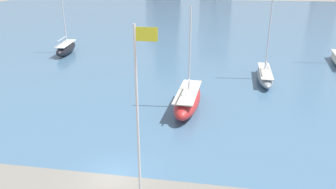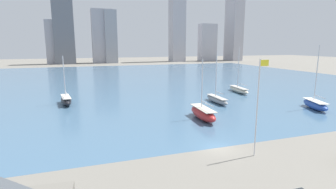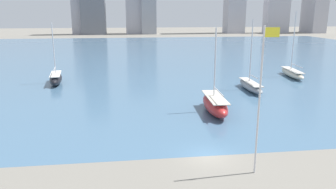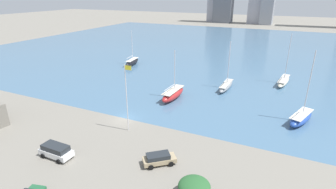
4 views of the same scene
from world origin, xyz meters
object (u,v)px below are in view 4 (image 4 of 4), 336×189
Objects in this scene: sailboat_cream at (284,81)px; parked_wagon_tan at (159,159)px; sailboat_gray at (226,86)px; sailboat_blue at (301,118)px; flag_pole at (127,96)px; sailboat_red at (173,94)px; parked_suv_white at (56,151)px; sailboat_black at (132,62)px.

sailboat_cream is 2.72× the size of parked_wagon_tan.
sailboat_gray is 33.19m from parked_wagon_tan.
sailboat_blue reaches higher than sailboat_cream.
flag_pole is 30.80m from sailboat_blue.
sailboat_blue is at bearing 1.14° from sailboat_red.
flag_pole is 12.97m from parked_suv_white.
sailboat_gray is at bearing -134.25° from sailboat_cream.
sailboat_blue is 25.15m from sailboat_red.
sailboat_blue is at bearing -72.69° from sailboat_cream.
flag_pole is 1.08× the size of sailboat_black.
sailboat_black is at bearing -172.11° from sailboat_cream.
sailboat_blue reaches higher than parked_wagon_tan.
sailboat_black is at bearing 175.93° from parked_wagon_tan.
sailboat_red is (-21.32, -20.90, 0.27)m from sailboat_cream.
parked_wagon_tan is (8.79, -6.12, -5.36)m from flag_pole.
sailboat_black is at bearing 20.91° from parked_suv_white.
sailboat_red is 23.36m from parked_wagon_tan.
parked_suv_white is at bearing -100.40° from sailboat_red.
sailboat_black is 2.33× the size of parked_wagon_tan.
sailboat_black reaches higher than sailboat_red.
sailboat_black is 50.09m from parked_suv_white.
sailboat_cream reaches higher than sailboat_gray.
sailboat_blue is 40.70m from parked_suv_white.
parked_suv_white is at bearing -115.21° from flag_pole.
sailboat_gray is (10.09, 27.04, -5.41)m from flag_pole.
sailboat_red is at bearing -127.15° from sailboat_gray.
sailboat_gray is at bearing -23.30° from sailboat_black.
sailboat_cream is 21.86m from sailboat_blue.
sailboat_blue reaches higher than flag_pole.
sailboat_cream is at bearing 46.98° from sailboat_red.
parked_wagon_tan is at bearing -68.17° from sailboat_red.
sailboat_red is at bearing -161.86° from sailboat_blue.
sailboat_gray is (32.31, -9.27, -0.19)m from sailboat_black.
flag_pole reaches higher than parked_wagon_tan.
parked_wagon_tan is at bearing -61.13° from sailboat_black.
parked_wagon_tan is at bearing -70.66° from parked_suv_white.
sailboat_cream is at bearing 40.44° from sailboat_gray.
sailboat_cream is at bearing -29.11° from parked_suv_white.
sailboat_gray is 0.87× the size of sailboat_blue.
flag_pole is at bearing -24.34° from parked_suv_white.
flag_pole is 16.76m from sailboat_red.
sailboat_blue is at bearing 30.29° from flag_pole.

